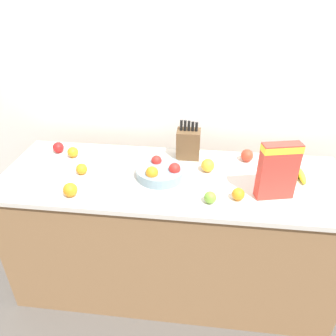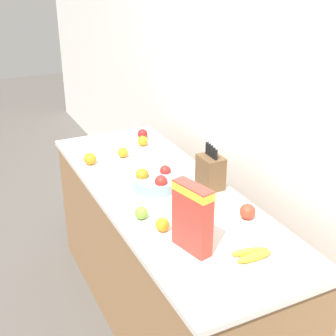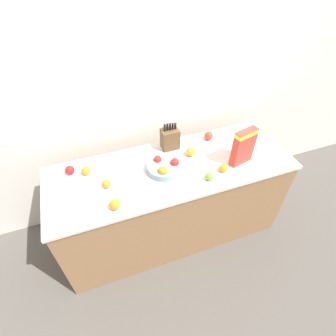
% 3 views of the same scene
% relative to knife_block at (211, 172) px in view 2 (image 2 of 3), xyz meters
% --- Properties ---
extents(ground_plane, '(14.00, 14.00, 0.00)m').
position_rel_knife_block_xyz_m(ground_plane, '(-0.08, -0.26, -1.01)').
color(ground_plane, '#514C47').
extents(wall_back, '(9.00, 0.06, 2.60)m').
position_rel_knife_block_xyz_m(wall_back, '(-0.08, 0.32, 0.29)').
color(wall_back, silver).
rests_on(wall_back, ground_plane).
extents(counter, '(2.08, 0.73, 0.91)m').
position_rel_knife_block_xyz_m(counter, '(-0.08, -0.26, -0.55)').
color(counter, olive).
rests_on(counter, ground_plane).
extents(knife_block, '(0.15, 0.12, 0.30)m').
position_rel_knife_block_xyz_m(knife_block, '(0.00, 0.00, 0.00)').
color(knife_block, brown).
rests_on(knife_block, counter).
extents(cereal_box, '(0.21, 0.11, 0.32)m').
position_rel_knife_block_xyz_m(cereal_box, '(0.49, -0.39, 0.08)').
color(cereal_box, red).
rests_on(cereal_box, counter).
extents(fruit_bowl, '(0.29, 0.29, 0.11)m').
position_rel_knife_block_xyz_m(fruit_bowl, '(-0.15, -0.27, -0.06)').
color(fruit_bowl, gray).
rests_on(fruit_bowl, counter).
extents(banana_bunch, '(0.10, 0.18, 0.04)m').
position_rel_knife_block_xyz_m(banana_bunch, '(0.67, -0.18, -0.08)').
color(banana_bunch, yellow).
rests_on(banana_bunch, counter).
extents(apple_rightmost, '(0.07, 0.07, 0.07)m').
position_rel_knife_block_xyz_m(apple_rightmost, '(0.15, -0.49, -0.07)').
color(apple_rightmost, '#6B9E33').
rests_on(apple_rightmost, counter).
extents(apple_near_bananas, '(0.08, 0.08, 0.08)m').
position_rel_knife_block_xyz_m(apple_near_bananas, '(0.38, -0.01, -0.06)').
color(apple_near_bananas, red).
rests_on(apple_near_bananas, counter).
extents(apple_front, '(0.07, 0.07, 0.07)m').
position_rel_knife_block_xyz_m(apple_front, '(-0.88, -0.04, -0.06)').
color(apple_front, red).
rests_on(apple_front, counter).
extents(orange_mid_left, '(0.07, 0.07, 0.07)m').
position_rel_knife_block_xyz_m(orange_mid_left, '(-0.63, -0.29, -0.07)').
color(orange_mid_left, orange).
rests_on(orange_mid_left, counter).
extents(orange_by_cereal, '(0.08, 0.08, 0.08)m').
position_rel_knife_block_xyz_m(orange_by_cereal, '(-0.61, -0.52, -0.06)').
color(orange_by_cereal, orange).
rests_on(orange_by_cereal, counter).
extents(orange_front_center, '(0.07, 0.07, 0.07)m').
position_rel_knife_block_xyz_m(orange_front_center, '(-0.76, -0.09, -0.06)').
color(orange_front_center, orange).
rests_on(orange_front_center, counter).
extents(orange_near_bowl, '(0.08, 0.08, 0.08)m').
position_rel_knife_block_xyz_m(orange_near_bowl, '(0.13, -0.17, -0.06)').
color(orange_near_bowl, orange).
rests_on(orange_near_bowl, counter).
extents(orange_back_center, '(0.07, 0.07, 0.07)m').
position_rel_knife_block_xyz_m(orange_back_center, '(0.30, -0.44, -0.06)').
color(orange_back_center, orange).
rests_on(orange_back_center, counter).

